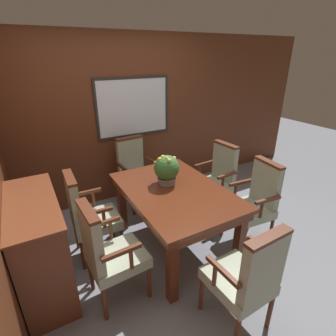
{
  "coord_description": "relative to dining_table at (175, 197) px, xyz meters",
  "views": [
    {
      "loc": [
        -1.28,
        -2.09,
        2.16
      ],
      "look_at": [
        0.04,
        0.25,
        0.98
      ],
      "focal_mm": 28.0,
      "sensor_mm": 36.0,
      "label": 1
    }
  ],
  "objects": [
    {
      "name": "wall_back",
      "position": [
        -0.04,
        1.52,
        0.55
      ],
      "size": [
        7.2,
        0.08,
        2.45
      ],
      "color": "#5B2D19",
      "rests_on": "ground_plane"
    },
    {
      "name": "chair_left_far",
      "position": [
        -0.9,
        0.34,
        -0.12
      ],
      "size": [
        0.51,
        0.51,
        1.04
      ],
      "rotation": [
        0.0,
        0.0,
        1.54
      ],
      "color": "#562B19",
      "rests_on": "ground_plane"
    },
    {
      "name": "chair_head_far",
      "position": [
        0.0,
        1.17,
        -0.12
      ],
      "size": [
        0.52,
        0.53,
        1.04
      ],
      "rotation": [
        0.0,
        0.0,
        0.07
      ],
      "color": "#562B19",
      "rests_on": "ground_plane"
    },
    {
      "name": "chair_head_near",
      "position": [
        -0.03,
        -1.15,
        -0.12
      ],
      "size": [
        0.51,
        0.51,
        1.04
      ],
      "rotation": [
        0.0,
        0.0,
        3.18
      ],
      "color": "#562B19",
      "rests_on": "ground_plane"
    },
    {
      "name": "chair_right_near",
      "position": [
        0.91,
        -0.35,
        -0.12
      ],
      "size": [
        0.54,
        0.53,
        1.04
      ],
      "rotation": [
        0.0,
        0.0,
        -1.67
      ],
      "color": "#562B19",
      "rests_on": "ground_plane"
    },
    {
      "name": "chair_left_near",
      "position": [
        -0.89,
        -0.34,
        -0.12
      ],
      "size": [
        0.52,
        0.51,
        1.04
      ],
      "rotation": [
        0.0,
        0.0,
        1.62
      ],
      "color": "#562B19",
      "rests_on": "ground_plane"
    },
    {
      "name": "ground_plane",
      "position": [
        -0.04,
        -0.1,
        -0.68
      ],
      "size": [
        14.0,
        14.0,
        0.0
      ],
      "primitive_type": "plane",
      "color": "gray"
    },
    {
      "name": "potted_plant",
      "position": [
        -0.01,
        0.17,
        0.28
      ],
      "size": [
        0.29,
        0.3,
        0.35
      ],
      "color": "gray",
      "rests_on": "dining_table"
    },
    {
      "name": "chair_right_far",
      "position": [
        0.91,
        0.36,
        -0.12
      ],
      "size": [
        0.53,
        0.52,
        1.04
      ],
      "rotation": [
        0.0,
        0.0,
        -1.5
      ],
      "color": "#562B19",
      "rests_on": "ground_plane"
    },
    {
      "name": "sideboard_cabinet",
      "position": [
        -1.4,
        0.14,
        -0.19
      ],
      "size": [
        0.45,
        1.15,
        0.96
      ],
      "color": "brown",
      "rests_on": "ground_plane"
    },
    {
      "name": "dining_table",
      "position": [
        0.0,
        0.0,
        0.0
      ],
      "size": [
        1.02,
        1.5,
        0.78
      ],
      "color": "#562614",
      "rests_on": "ground_plane"
    }
  ]
}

